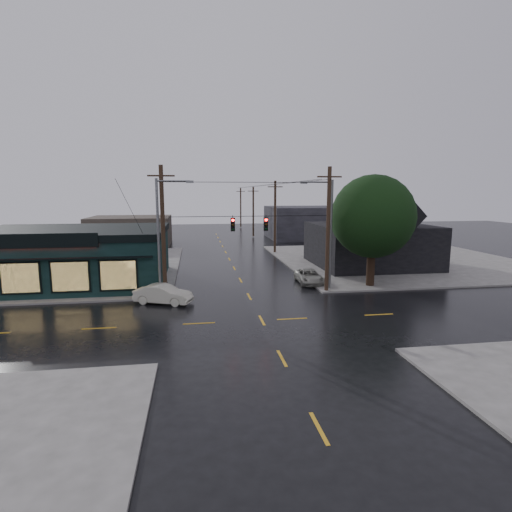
{
  "coord_description": "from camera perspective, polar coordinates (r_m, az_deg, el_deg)",
  "views": [
    {
      "loc": [
        -4.12,
        -24.31,
        8.14
      ],
      "look_at": [
        0.39,
        4.98,
        3.4
      ],
      "focal_mm": 28.0,
      "sensor_mm": 36.0,
      "label": 1
    }
  ],
  "objects": [
    {
      "name": "utility_pole_nw",
      "position": [
        31.95,
        -12.8,
        -5.9
      ],
      "size": [
        2.0,
        0.32,
        10.15
      ],
      "primitive_type": null,
      "color": "#352017",
      "rests_on": "ground"
    },
    {
      "name": "sidewalk_nw",
      "position": [
        47.75,
        -28.04,
        -1.71
      ],
      "size": [
        28.0,
        28.0,
        0.15
      ],
      "primitive_type": "cube",
      "color": "#61605B",
      "rests_on": "ground"
    },
    {
      "name": "bg_building_west",
      "position": [
        65.33,
        -17.44,
        3.46
      ],
      "size": [
        12.0,
        10.0,
        4.4
      ],
      "primitive_type": "cube",
      "color": "#393129",
      "rests_on": "ground"
    },
    {
      "name": "ne_building",
      "position": [
        45.66,
        16.08,
        4.13
      ],
      "size": [
        12.6,
        11.6,
        8.75
      ],
      "color": "black",
      "rests_on": "ground"
    },
    {
      "name": "streetlight_nw",
      "position": [
        31.3,
        -13.43,
        -6.23
      ],
      "size": [
        5.4,
        0.3,
        9.15
      ],
      "primitive_type": null,
      "color": "slate",
      "rests_on": "ground"
    },
    {
      "name": "utility_pole_far_b",
      "position": [
        73.53,
        -0.39,
        2.73
      ],
      "size": [
        2.0,
        0.32,
        9.15
      ],
      "primitive_type": null,
      "color": "#352017",
      "rests_on": "ground"
    },
    {
      "name": "sidewalk_ne",
      "position": [
        51.09,
        19.56,
        -0.52
      ],
      "size": [
        28.0,
        28.0,
        0.15
      ],
      "primitive_type": "cube",
      "color": "#61605B",
      "rests_on": "ground"
    },
    {
      "name": "utility_pole_far_c",
      "position": [
        93.27,
        -2.18,
        4.08
      ],
      "size": [
        2.0,
        0.32,
        9.15
      ],
      "primitive_type": null,
      "color": "#352017",
      "rests_on": "ground"
    },
    {
      "name": "bg_building_east",
      "position": [
        72.37,
        7.44,
        4.78
      ],
      "size": [
        14.0,
        12.0,
        5.6
      ],
      "primitive_type": "cube",
      "color": "black",
      "rests_on": "ground"
    },
    {
      "name": "ground_plane",
      "position": [
        25.96,
        0.84,
        -9.18
      ],
      "size": [
        160.0,
        160.0,
        0.0
      ],
      "primitive_type": "plane",
      "color": "black"
    },
    {
      "name": "streetlight_ne",
      "position": [
        34.39,
        10.42,
        -4.75
      ],
      "size": [
        5.4,
        0.3,
        9.15
      ],
      "primitive_type": null,
      "color": "slate",
      "rests_on": "ground"
    },
    {
      "name": "suv_silver",
      "position": [
        36.38,
        7.61,
        -2.92
      ],
      "size": [
        2.24,
        4.53,
        1.24
      ],
      "primitive_type": "imported",
      "rotation": [
        0.0,
        0.0,
        -0.04
      ],
      "color": "gray",
      "rests_on": "ground"
    },
    {
      "name": "utility_pole_far_a",
      "position": [
        53.99,
        2.7,
        0.41
      ],
      "size": [
        2.0,
        0.32,
        9.65
      ],
      "primitive_type": null,
      "color": "#352017",
      "rests_on": "ground"
    },
    {
      "name": "corner_tree",
      "position": [
        35.37,
        16.37,
        5.41
      ],
      "size": [
        7.07,
        7.07,
        9.5
      ],
      "color": "black",
      "rests_on": "ground"
    },
    {
      "name": "pizza_shop",
      "position": [
        39.21,
        -24.76,
        0.07
      ],
      "size": [
        16.3,
        12.34,
        4.9
      ],
      "color": "black",
      "rests_on": "ground"
    },
    {
      "name": "span_signal_assembly",
      "position": [
        31.19,
        -0.96,
        4.6
      ],
      "size": [
        13.0,
        0.48,
        1.23
      ],
      "color": "black",
      "rests_on": "ground"
    },
    {
      "name": "utility_pole_ne",
      "position": [
        33.59,
        10.0,
        -5.07
      ],
      "size": [
        2.0,
        0.32,
        10.15
      ],
      "primitive_type": null,
      "color": "#352017",
      "rests_on": "ground"
    },
    {
      "name": "sedan_cream",
      "position": [
        30.33,
        -13.12,
        -5.34
      ],
      "size": [
        4.53,
        2.95,
        1.41
      ],
      "primitive_type": "imported",
      "rotation": [
        0.0,
        0.0,
        1.2
      ],
      "color": "beige",
      "rests_on": "ground"
    }
  ]
}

